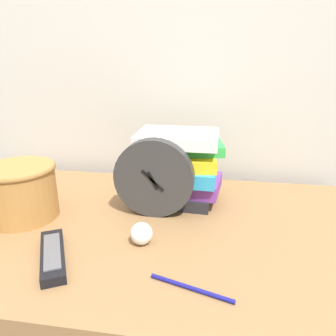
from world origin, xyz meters
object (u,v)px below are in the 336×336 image
at_px(basket, 20,190).
at_px(pen, 191,288).
at_px(book_stack, 178,167).
at_px(crumpled_paper_ball, 141,233).
at_px(desk_clock, 154,178).
at_px(tv_remote, 53,255).

distance_m(basket, pen, 0.50).
xyz_separation_m(book_stack, crumpled_paper_ball, (-0.05, -0.24, -0.08)).
bearing_deg(book_stack, basket, -157.17).
bearing_deg(crumpled_paper_ball, pen, -47.51).
distance_m(desk_clock, tv_remote, 0.29).
bearing_deg(book_stack, pen, -78.99).
bearing_deg(desk_clock, book_stack, 63.32).
xyz_separation_m(tv_remote, crumpled_paper_ball, (0.16, 0.09, 0.01)).
distance_m(tv_remote, crumpled_paper_ball, 0.19).
relative_size(desk_clock, basket, 1.11).
bearing_deg(tv_remote, book_stack, 56.57).
height_order(basket, tv_remote, basket).
relative_size(crumpled_paper_ball, pen, 0.32).
bearing_deg(basket, crumpled_paper_ball, -13.15).
bearing_deg(tv_remote, crumpled_paper_ball, 28.23).
distance_m(book_stack, basket, 0.41).
relative_size(tv_remote, pen, 1.15).
bearing_deg(desk_clock, basket, -169.41).
bearing_deg(pen, tv_remote, 170.99).
relative_size(basket, pen, 1.19).
xyz_separation_m(crumpled_paper_ball, pen, (0.12, -0.13, -0.02)).
height_order(basket, crumpled_paper_ball, basket).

